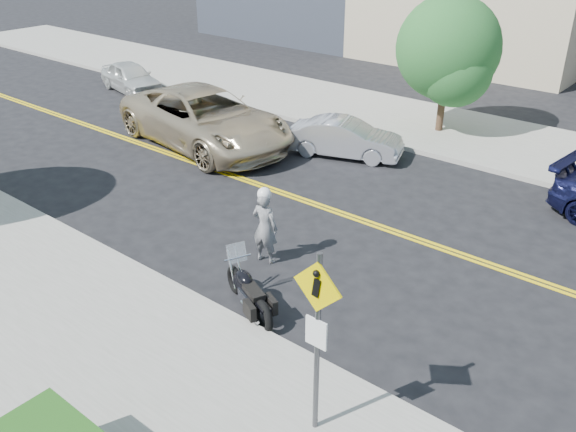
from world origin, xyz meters
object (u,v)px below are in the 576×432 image
(motorcyclist, at_px, (265,225))
(suv, at_px, (205,118))
(motorcycle, at_px, (248,284))
(parked_car_silver, at_px, (345,138))
(pedestrian_sign, at_px, (317,329))
(parked_car_white, at_px, (131,77))

(motorcyclist, relative_size, suv, 0.27)
(motorcyclist, xyz_separation_m, motorcycle, (0.97, -1.60, -0.30))
(motorcyclist, height_order, motorcycle, motorcyclist)
(suv, bearing_deg, parked_car_silver, -54.80)
(motorcycle, bearing_deg, suv, 165.14)
(pedestrian_sign, distance_m, motorcyclist, 5.20)
(motorcyclist, distance_m, motorcycle, 1.89)
(motorcyclist, distance_m, parked_car_silver, 6.82)
(suv, relative_size, parked_car_white, 1.82)
(pedestrian_sign, xyz_separation_m, parked_car_white, (-17.42, 10.17, -1.35))
(motorcyclist, distance_m, suv, 7.71)
(motorcycle, height_order, parked_car_white, parked_car_white)
(motorcyclist, bearing_deg, parked_car_white, -36.10)
(pedestrian_sign, distance_m, parked_car_white, 20.21)
(pedestrian_sign, relative_size, motorcycle, 1.53)
(motorcyclist, height_order, parked_car_silver, motorcyclist)
(pedestrian_sign, height_order, motorcycle, pedestrian_sign)
(motorcycle, relative_size, parked_car_silver, 0.55)
(motorcyclist, height_order, parked_car_white, motorcyclist)
(suv, distance_m, parked_car_silver, 4.60)
(pedestrian_sign, distance_m, motorcycle, 3.63)
(pedestrian_sign, bearing_deg, suv, 143.25)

